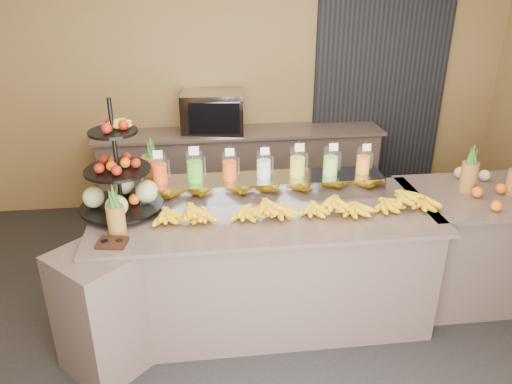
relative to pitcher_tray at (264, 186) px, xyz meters
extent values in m
plane|color=black|center=(-0.03, -0.58, -1.01)|extent=(6.00, 6.00, 0.00)
cube|color=olive|center=(-0.03, 1.93, 0.39)|extent=(6.00, 0.02, 2.80)
cube|color=black|center=(1.57, 1.88, 0.19)|extent=(1.50, 0.06, 2.20)
cube|color=gray|center=(-0.03, -0.28, -0.56)|extent=(2.40, 0.90, 0.90)
cube|color=gray|center=(-0.03, -0.28, -0.09)|extent=(2.50, 1.00, 0.03)
cube|color=gray|center=(-1.18, -0.68, -0.56)|extent=(0.71, 0.71, 0.90)
cube|color=gray|center=(1.67, -0.18, -0.56)|extent=(1.00, 0.80, 0.90)
cube|color=gray|center=(1.67, -0.18, -0.09)|extent=(1.08, 0.88, 0.03)
cube|color=gray|center=(-0.03, 1.67, -0.56)|extent=(3.00, 0.50, 0.90)
cube|color=gray|center=(-0.03, 1.67, -0.09)|extent=(3.10, 0.55, 0.03)
cube|color=gray|center=(0.00, 0.00, 0.00)|extent=(1.85, 0.30, 0.15)
cylinder|color=silver|center=(-0.78, 0.00, 0.18)|extent=(0.12, 0.12, 0.21)
cylinder|color=#EF3B05|center=(-0.78, 0.00, 0.15)|extent=(0.11, 0.11, 0.15)
cylinder|color=gray|center=(-0.79, 0.01, 0.23)|extent=(0.01, 0.01, 0.25)
cube|color=white|center=(-0.78, -0.05, 0.32)|extent=(0.07, 0.02, 0.06)
cylinder|color=silver|center=(-0.52, 0.00, 0.19)|extent=(0.12, 0.12, 0.23)
cylinder|color=#4AB91D|center=(-0.52, 0.00, 0.15)|extent=(0.12, 0.12, 0.16)
cylinder|color=gray|center=(-0.54, 0.01, 0.24)|extent=(0.01, 0.01, 0.27)
cube|color=white|center=(-0.52, -0.06, 0.33)|extent=(0.07, 0.02, 0.06)
cylinder|color=silver|center=(-0.26, 0.00, 0.18)|extent=(0.11, 0.11, 0.21)
cylinder|color=#DA470D|center=(-0.26, 0.00, 0.15)|extent=(0.11, 0.11, 0.14)
cylinder|color=gray|center=(-0.27, 0.01, 0.23)|extent=(0.01, 0.01, 0.25)
cube|color=white|center=(-0.26, -0.05, 0.31)|extent=(0.07, 0.02, 0.06)
cylinder|color=silver|center=(0.00, 0.00, 0.18)|extent=(0.11, 0.11, 0.20)
cylinder|color=silver|center=(0.00, 0.00, 0.14)|extent=(0.10, 0.10, 0.14)
cylinder|color=gray|center=(-0.01, 0.01, 0.22)|extent=(0.01, 0.01, 0.24)
cube|color=white|center=(0.00, -0.05, 0.31)|extent=(0.07, 0.02, 0.06)
cylinder|color=silver|center=(0.26, 0.00, 0.19)|extent=(0.12, 0.12, 0.22)
cylinder|color=gold|center=(0.26, 0.00, 0.15)|extent=(0.11, 0.11, 0.15)
cylinder|color=gray|center=(0.24, 0.01, 0.24)|extent=(0.01, 0.01, 0.26)
cube|color=white|center=(0.26, -0.06, 0.33)|extent=(0.07, 0.02, 0.06)
cylinder|color=silver|center=(0.52, 0.00, 0.18)|extent=(0.12, 0.12, 0.21)
cylinder|color=#9BDD51|center=(0.52, 0.00, 0.15)|extent=(0.11, 0.11, 0.15)
cylinder|color=gray|center=(0.51, 0.01, 0.23)|extent=(0.01, 0.01, 0.25)
cube|color=white|center=(0.52, -0.05, 0.32)|extent=(0.07, 0.02, 0.06)
cylinder|color=silver|center=(0.78, 0.00, 0.18)|extent=(0.11, 0.11, 0.20)
cylinder|color=orange|center=(0.78, 0.00, 0.14)|extent=(0.10, 0.10, 0.14)
cylinder|color=gray|center=(0.77, 0.01, 0.22)|extent=(0.01, 0.01, 0.24)
cube|color=white|center=(0.78, -0.05, 0.30)|extent=(0.06, 0.02, 0.05)
ellipsoid|color=#F2B50C|center=(-0.73, -0.33, -0.02)|extent=(0.26, 0.19, 0.11)
ellipsoid|color=#F2B50C|center=(-0.46, -0.33, -0.02)|extent=(0.26, 0.19, 0.11)
ellipsoid|color=#F2B50C|center=(-0.19, -0.33, -0.02)|extent=(0.26, 0.19, 0.11)
ellipsoid|color=#F2B50C|center=(0.07, -0.33, -0.02)|extent=(0.26, 0.19, 0.11)
ellipsoid|color=#F2B50C|center=(0.34, -0.33, -0.02)|extent=(0.26, 0.19, 0.11)
ellipsoid|color=#F2B50C|center=(0.61, -0.33, -0.02)|extent=(0.26, 0.19, 0.11)
ellipsoid|color=#F2B50C|center=(0.88, -0.33, -0.02)|extent=(0.26, 0.19, 0.11)
ellipsoid|color=#F2B50C|center=(1.14, -0.33, -0.02)|extent=(0.26, 0.19, 0.11)
ellipsoid|color=#F2B50C|center=(-0.54, -0.33, 0.05)|extent=(0.21, 0.17, 0.10)
ellipsoid|color=#F2B50C|center=(-0.04, -0.33, 0.05)|extent=(0.21, 0.17, 0.10)
ellipsoid|color=#F2B50C|center=(0.46, -0.33, 0.05)|extent=(0.21, 0.17, 0.10)
ellipsoid|color=#F2B50C|center=(0.96, -0.33, 0.05)|extent=(0.21, 0.17, 0.10)
cylinder|color=black|center=(-1.06, -0.15, 0.34)|extent=(0.03, 0.03, 0.84)
cylinder|color=black|center=(-1.06, -0.15, -0.03)|extent=(0.63, 0.63, 0.02)
cylinder|color=black|center=(-1.06, -0.15, 0.25)|extent=(0.49, 0.49, 0.02)
cylinder|color=black|center=(-1.06, -0.15, 0.53)|extent=(0.35, 0.35, 0.02)
sphere|color=#C6C688|center=(-0.87, -0.15, 0.06)|extent=(0.16, 0.16, 0.16)
sphere|color=maroon|center=(-0.93, -0.15, 0.30)|extent=(0.07, 0.07, 0.07)
sphere|color=orange|center=(-1.15, -0.15, 0.02)|extent=(0.08, 0.08, 0.08)
cube|color=black|center=(-1.07, -0.63, -0.06)|extent=(0.20, 0.17, 0.03)
cylinder|color=brown|center=(-1.05, -0.49, 0.03)|extent=(0.12, 0.12, 0.20)
cone|color=#214F1A|center=(-1.05, -0.49, 0.21)|extent=(0.06, 0.06, 0.16)
cylinder|color=brown|center=(-0.84, 0.18, 0.07)|extent=(0.16, 0.16, 0.30)
cone|color=#214F1A|center=(-0.84, 0.18, 0.30)|extent=(0.08, 0.08, 0.16)
cylinder|color=brown|center=(1.61, -0.11, 0.04)|extent=(0.13, 0.13, 0.24)
ellipsoid|color=orange|center=(1.76, -0.36, -0.03)|extent=(0.35, 0.24, 0.09)
cube|color=gray|center=(-0.31, 1.67, 0.14)|extent=(0.69, 0.52, 0.43)
camera|label=1|loc=(-0.49, -3.49, 1.56)|focal=35.00mm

